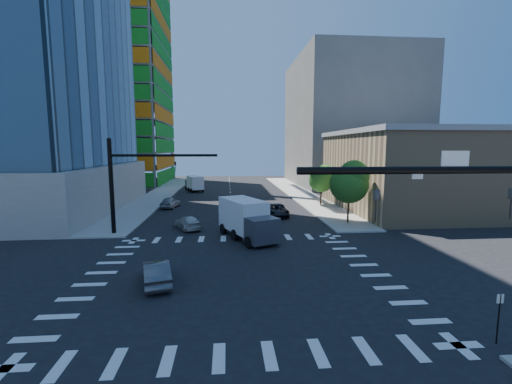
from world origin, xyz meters
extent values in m
plane|color=black|center=(0.00, 0.00, 0.00)|extent=(160.00, 160.00, 0.00)
cube|color=silver|center=(0.00, 0.00, 0.01)|extent=(20.00, 20.00, 0.01)
cube|color=#9A9692|center=(12.50, 40.00, 0.07)|extent=(5.00, 60.00, 0.15)
cube|color=#9A9692|center=(-12.50, 40.00, 0.07)|extent=(5.00, 60.00, 0.15)
cube|color=gray|center=(-30.00, 25.00, 3.00)|extent=(30.00, 30.00, 6.00)
cube|color=#177F1D|center=(-14.90, 62.00, 24.50)|extent=(0.12, 24.00, 49.00)
cube|color=#C6640B|center=(-27.50, 49.40, 24.50)|extent=(24.00, 0.12, 49.00)
cube|color=tan|center=(25.00, 22.00, 5.00)|extent=(20.00, 22.00, 10.00)
cube|color=slate|center=(25.00, 22.00, 10.30)|extent=(20.50, 22.50, 0.60)
cube|color=#605C56|center=(27.00, 55.00, 14.00)|extent=(24.00, 30.00, 28.00)
cylinder|color=black|center=(6.50, -11.50, 7.55)|extent=(10.00, 0.24, 0.24)
imported|color=black|center=(8.50, -11.50, 6.45)|extent=(0.16, 0.20, 1.00)
imported|color=black|center=(4.00, -11.50, 6.45)|extent=(0.16, 0.20, 1.00)
cube|color=white|center=(6.50, -11.50, 7.90)|extent=(0.90, 0.04, 0.50)
cylinder|color=black|center=(-11.50, 11.50, 4.65)|extent=(0.40, 0.40, 9.00)
cylinder|color=black|center=(-6.50, 11.50, 7.55)|extent=(10.00, 0.24, 0.24)
imported|color=black|center=(-5.50, 11.50, 6.45)|extent=(0.16, 0.20, 1.00)
cylinder|color=#382316|center=(12.50, 14.00, 1.29)|extent=(0.20, 0.20, 2.27)
sphere|color=#244F15|center=(12.50, 14.00, 4.38)|extent=(4.16, 4.16, 4.16)
sphere|color=#317226|center=(12.90, 13.70, 5.35)|extent=(3.25, 3.25, 3.25)
cylinder|color=#382316|center=(12.80, 26.00, 1.11)|extent=(0.20, 0.20, 1.92)
sphere|color=#244F15|center=(12.80, 26.00, 3.72)|extent=(3.52, 3.52, 3.52)
sphere|color=#317226|center=(13.20, 25.70, 4.55)|extent=(2.75, 2.75, 2.75)
cylinder|color=black|center=(10.70, -9.00, 1.10)|extent=(0.06, 0.06, 2.20)
cube|color=silver|center=(10.70, -9.00, 2.00)|extent=(0.30, 0.03, 0.40)
imported|color=black|center=(5.47, 19.02, 0.72)|extent=(2.47, 5.24, 1.45)
imported|color=#B5B5B5|center=(-4.68, 13.19, 0.65)|extent=(3.55, 4.84, 1.30)
imported|color=#9B9DA2|center=(-8.50, 26.15, 0.77)|extent=(2.51, 4.73, 1.53)
imported|color=#4E4F53|center=(-4.96, -1.18, 0.71)|extent=(2.56, 4.58, 1.43)
cube|color=silver|center=(1.28, 8.64, 2.09)|extent=(4.60, 6.10, 2.86)
cube|color=#3D3C44|center=(1.28, 8.64, 1.38)|extent=(3.11, 2.82, 2.09)
cube|color=silver|center=(-6.95, 44.60, 1.75)|extent=(3.62, 5.07, 2.39)
cube|color=#3D3C44|center=(-6.95, 44.60, 1.15)|extent=(2.55, 2.27, 1.75)
camera|label=1|loc=(-0.61, -21.64, 8.23)|focal=24.00mm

